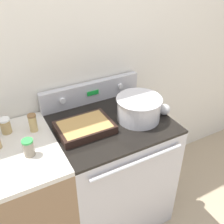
# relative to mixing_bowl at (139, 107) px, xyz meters

# --- Properties ---
(kitchen_wall) EXTENTS (8.00, 0.05, 2.50)m
(kitchen_wall) POSITION_rel_mixing_bowl_xyz_m (-0.18, 0.42, 0.26)
(kitchen_wall) COLOR silver
(kitchen_wall) RESTS_ON ground_plane
(stove_range) EXTENTS (0.77, 0.69, 0.90)m
(stove_range) POSITION_rel_mixing_bowl_xyz_m (-0.18, 0.06, -0.54)
(stove_range) COLOR #BCBCC1
(stove_range) RESTS_ON ground_plane
(control_panel) EXTENTS (0.77, 0.07, 0.16)m
(control_panel) POSITION_rel_mixing_bowl_xyz_m (-0.18, 0.36, -0.01)
(control_panel) COLOR #BCBCC1
(control_panel) RESTS_ON stove_range
(side_counter) EXTENTS (0.61, 0.66, 0.91)m
(side_counter) POSITION_rel_mixing_bowl_xyz_m (-0.87, 0.06, -0.53)
(side_counter) COLOR #896B4C
(side_counter) RESTS_ON ground_plane
(mixing_bowl) EXTENTS (0.31, 0.31, 0.16)m
(mixing_bowl) POSITION_rel_mixing_bowl_xyz_m (0.00, 0.00, 0.00)
(mixing_bowl) COLOR silver
(mixing_bowl) RESTS_ON stove_range
(casserole_dish) EXTENTS (0.35, 0.25, 0.05)m
(casserole_dish) POSITION_rel_mixing_bowl_xyz_m (-0.37, 0.05, -0.06)
(casserole_dish) COLOR black
(casserole_dish) RESTS_ON stove_range
(ladle) EXTENTS (0.08, 0.28, 0.08)m
(ladle) POSITION_rel_mixing_bowl_xyz_m (0.19, -0.03, -0.05)
(ladle) COLOR #B7B7B7
(ladle) RESTS_ON stove_range
(spice_jar_brown_cap) EXTENTS (0.05, 0.05, 0.12)m
(spice_jar_brown_cap) POSITION_rel_mixing_bowl_xyz_m (-0.66, 0.19, -0.02)
(spice_jar_brown_cap) COLOR tan
(spice_jar_brown_cap) RESTS_ON side_counter
(spice_jar_green_cap) EXTENTS (0.06, 0.06, 0.10)m
(spice_jar_green_cap) POSITION_rel_mixing_bowl_xyz_m (-0.74, -0.03, -0.03)
(spice_jar_green_cap) COLOR gray
(spice_jar_green_cap) RESTS_ON side_counter
(spice_jar_white_cap) EXTENTS (0.07, 0.07, 0.10)m
(spice_jar_white_cap) POSITION_rel_mixing_bowl_xyz_m (-0.81, 0.25, -0.03)
(spice_jar_white_cap) COLOR tan
(spice_jar_white_cap) RESTS_ON side_counter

